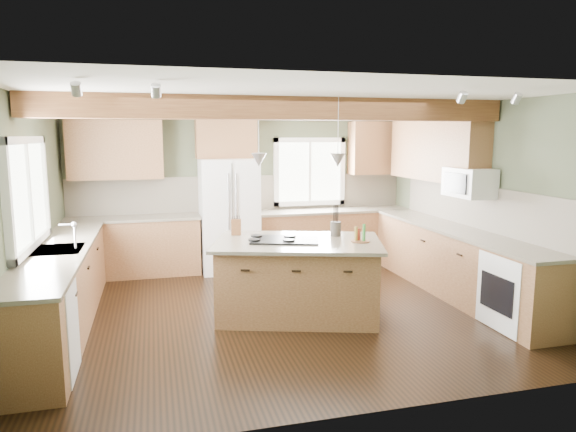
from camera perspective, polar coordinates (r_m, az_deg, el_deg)
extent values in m
plane|color=black|center=(6.51, -1.04, -10.49)|extent=(5.60, 5.60, 0.00)
plane|color=silver|center=(6.15, -1.11, 13.00)|extent=(5.60, 5.60, 0.00)
plane|color=#414934|center=(8.63, -5.00, 3.15)|extent=(5.60, 0.00, 5.60)
plane|color=#414934|center=(6.18, -27.20, -0.10)|extent=(0.00, 5.00, 5.00)
plane|color=#414934|center=(7.37, 20.59, 1.63)|extent=(0.00, 5.00, 5.00)
cube|color=#512917|center=(5.97, -0.68, 11.88)|extent=(5.55, 0.26, 0.26)
cube|color=#512917|center=(8.50, -5.00, 11.43)|extent=(5.55, 0.20, 0.10)
cube|color=brown|center=(8.63, -4.97, 2.55)|extent=(5.58, 0.03, 0.58)
cube|color=brown|center=(7.42, 20.24, 0.99)|extent=(0.03, 3.70, 0.58)
cube|color=brown|center=(8.35, -16.77, -3.37)|extent=(2.02, 0.60, 0.88)
cube|color=#453D33|center=(8.27, -16.91, -0.25)|extent=(2.06, 0.64, 0.04)
cube|color=brown|center=(8.85, 4.97, -2.34)|extent=(2.62, 0.60, 0.88)
cube|color=#453D33|center=(8.77, 5.01, 0.61)|extent=(2.66, 0.64, 0.04)
cube|color=brown|center=(6.35, -23.89, -7.61)|extent=(0.60, 3.70, 0.88)
cube|color=#453D33|center=(6.24, -24.15, -3.55)|extent=(0.64, 3.74, 0.04)
cube|color=brown|center=(7.40, 18.10, -4.99)|extent=(0.60, 3.70, 0.88)
cube|color=#453D33|center=(7.30, 18.27, -1.49)|extent=(0.64, 3.74, 0.04)
cube|color=brown|center=(8.31, -18.60, 6.99)|extent=(1.40, 0.35, 0.90)
cube|color=brown|center=(8.37, -6.92, 8.77)|extent=(0.96, 0.35, 0.70)
cube|color=brown|center=(7.99, 16.07, 7.05)|extent=(0.35, 2.20, 0.90)
cube|color=brown|center=(9.10, 9.68, 7.46)|extent=(0.90, 0.35, 0.90)
cube|color=white|center=(6.19, -27.09, 2.27)|extent=(0.04, 1.60, 1.05)
cube|color=white|center=(8.86, 2.38, 4.95)|extent=(1.10, 0.04, 1.00)
cube|color=#262628|center=(6.24, -24.15, -3.51)|extent=(0.50, 0.65, 0.03)
cylinder|color=#B2B2B7|center=(6.18, -22.59, -2.14)|extent=(0.02, 0.02, 0.28)
cube|color=white|center=(5.13, -26.06, -11.75)|extent=(0.60, 0.60, 0.84)
cube|color=white|center=(6.38, 24.37, -7.64)|extent=(0.60, 0.72, 0.84)
cube|color=white|center=(7.18, 19.49, 3.52)|extent=(0.40, 0.70, 0.38)
cone|color=#B2B2B7|center=(6.05, -3.25, 6.23)|extent=(0.18, 0.18, 0.16)
cone|color=#B2B2B7|center=(6.02, 5.54, 6.19)|extent=(0.18, 0.18, 0.16)
cube|color=white|center=(8.26, -6.56, 0.07)|extent=(0.90, 0.74, 1.80)
cube|color=brown|center=(6.25, 1.10, -7.08)|extent=(2.09, 1.62, 0.88)
cube|color=#453D33|center=(6.14, 1.11, -2.95)|extent=(2.25, 1.78, 0.04)
cube|color=black|center=(6.14, -0.32, -2.66)|extent=(0.92, 0.75, 0.02)
cube|color=brown|center=(6.51, -5.77, -1.23)|extent=(0.14, 0.12, 0.20)
cylinder|color=#3A352F|center=(6.45, 5.32, -1.42)|extent=(0.16, 0.16, 0.18)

